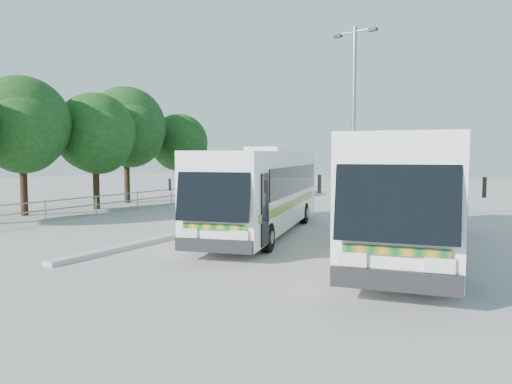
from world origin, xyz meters
The scene contains 10 objects.
ground centered at (0.00, 0.00, 0.00)m, with size 100.00×100.00×0.00m, color #9D9D97.
kerb_divider centered at (-2.30, 2.00, 0.07)m, with size 0.40×16.00×0.15m, color #B2B2AD.
railing centered at (-10.00, 4.00, 0.74)m, with size 0.06×22.00×1.00m.
tree_far_b centered at (-13.02, 1.20, 4.57)m, with size 5.33×5.03×6.96m.
tree_far_c centered at (-12.12, 5.10, 4.26)m, with size 4.97×4.69×6.49m.
tree_far_d centered at (-13.31, 8.80, 4.82)m, with size 5.62×5.30×7.33m.
tree_far_e centered at (-12.63, 13.30, 3.89)m, with size 4.54×4.28×5.92m.
coach_main centered at (0.10, 1.99, 1.74)m, with size 4.95×11.63×3.17m.
coach_adjacent centered at (5.87, 1.03, 1.93)m, with size 4.55×12.96×3.53m.
lamppost centered at (2.31, 6.17, 4.71)m, with size 2.07×0.64×8.53m.
Camera 1 is at (9.18, -14.94, 3.06)m, focal length 35.00 mm.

